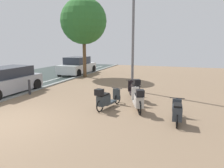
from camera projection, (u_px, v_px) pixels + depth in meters
name	position (u px, v px, depth m)	size (l,w,h in m)	color
ground	(41.00, 131.00, 6.71)	(21.00, 40.00, 0.13)	#2B3733
scooter_near	(138.00, 100.00, 8.52)	(0.89, 1.80, 0.98)	black
scooter_mid	(106.00, 99.00, 8.80)	(0.73, 1.79, 0.92)	black
scooter_far	(177.00, 112.00, 7.24)	(0.52, 1.67, 0.73)	black
scooter_extra	(134.00, 89.00, 10.29)	(0.96, 1.59, 1.05)	black
parked_car_near	(6.00, 81.00, 11.31)	(1.87, 3.90, 1.40)	#9FA3AC
parked_car_far	(77.00, 66.00, 18.62)	(1.90, 3.98, 1.46)	silver
lamp_post	(133.00, 26.00, 11.54)	(0.20, 0.52, 6.34)	slate
street_tree	(84.00, 21.00, 16.31)	(3.46, 3.46, 5.98)	brown
bollard_far	(29.00, 87.00, 11.24)	(0.12, 0.12, 0.78)	#38383D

